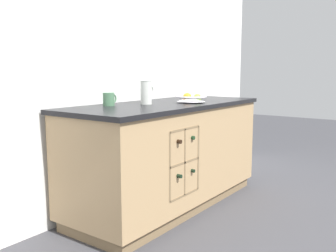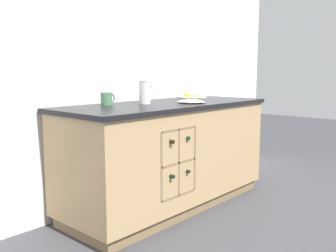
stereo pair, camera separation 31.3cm
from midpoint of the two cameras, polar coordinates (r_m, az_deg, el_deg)
ground_plane at (r=3.30m, az=-2.77°, el=-11.93°), size 14.00×14.00×0.00m
back_wall at (r=3.38m, az=-8.57°, el=10.45°), size 4.40×0.06×2.55m
kitchen_island at (r=3.17m, az=-2.83°, el=-4.34°), size 1.94×0.75×0.88m
fruit_bowl at (r=3.13m, az=0.66°, el=4.26°), size 0.26×0.26×0.08m
white_pitcher at (r=3.00m, az=-6.33°, el=5.22°), size 0.15×0.10×0.19m
ceramic_mug at (r=2.91m, az=-12.06°, el=4.00°), size 0.13×0.09×0.10m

